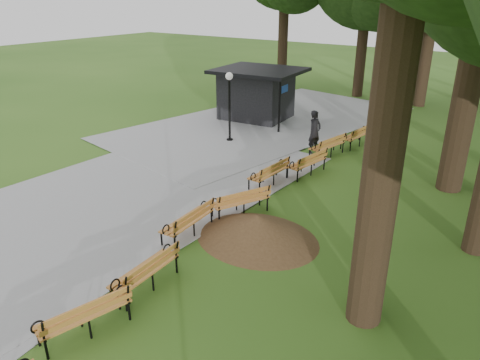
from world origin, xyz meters
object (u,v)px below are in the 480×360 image
Objects in this scene: dirt_mound at (257,227)px; bench_8 at (327,146)px; bench_2 at (84,314)px; bench_7 at (307,163)px; bench_3 at (145,271)px; bench_5 at (240,201)px; kiosk at (256,94)px; bench_6 at (269,173)px; person at (315,132)px; bench_9 at (356,136)px; bench_4 at (187,221)px; lamp_post at (229,92)px.

bench_8 reaches higher than dirt_mound.
bench_7 is at bearing -163.64° from bench_2.
bench_3 is 4.21m from bench_5.
bench_2 and bench_7 have the same top height.
kiosk is 11.11m from bench_5.
bench_3 is 1.00× the size of bench_6.
bench_2 is 1.00× the size of bench_8.
person reaches higher than bench_7.
bench_4 is at bearing 1.63° from bench_9.
bench_2 is 1.00× the size of bench_9.
bench_9 is (-0.94, 9.13, 0.09)m from dirt_mound.
bench_2 is 1.00× the size of bench_6.
lamp_post is 12.61m from bench_2.
dirt_mound is 3.36m from bench_3.
bench_8 is at bearing 177.55° from bench_6.
bench_8 is (-0.49, 10.42, 0.00)m from bench_3.
person is 5.86m from kiosk.
lamp_post reaches higher than bench_7.
dirt_mound is 1.51× the size of bench_8.
lamp_post is 1.59× the size of bench_5.
dirt_mound is at bearing 77.39° from bench_5.
person is 0.92× the size of bench_2.
bench_4 is 10.08m from bench_9.
dirt_mound is 7.29m from bench_8.
bench_9 reaches higher than dirt_mound.
bench_3 is (-0.11, 1.70, 0.00)m from bench_2.
dirt_mound is 1.51× the size of bench_7.
bench_6 is (-0.86, 6.57, 0.00)m from bench_3.
lamp_post is at bearing -55.47° from bench_9.
bench_4 is at bearing 8.60° from bench_8.
lamp_post is 8.64m from bench_4.
bench_3 is at bearing 10.41° from bench_6.
bench_3 is at bearing -160.88° from person.
bench_8 is at bearing -6.15° from bench_9.
dirt_mound is at bearing 21.41° from bench_8.
bench_7 is at bearing 16.89° from bench_8.
bench_7 is at bearing 3.31° from bench_9.
bench_5 and bench_6 have the same top height.
bench_7 is (-1.11, 4.95, 0.09)m from dirt_mound.
bench_7 is (0.11, 4.01, 0.00)m from bench_5.
bench_3 is 8.21m from bench_7.
lamp_post is 4.75m from bench_8.
kiosk is 1.37× the size of lamp_post.
bench_3 is 10.43m from bench_8.
dirt_mound is 1.51× the size of bench_4.
bench_6 and bench_8 have the same top height.
bench_5 is at bearing 163.09° from bench_4.
bench_4 is 4.24m from bench_6.
kiosk reaches higher than bench_6.
kiosk is 2.18× the size of bench_4.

